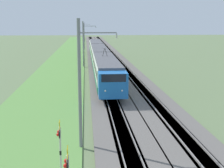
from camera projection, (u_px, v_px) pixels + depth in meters
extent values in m
cube|color=#605B56|center=(99.00, 63.00, 63.65)|extent=(240.00, 4.40, 0.30)
cube|color=#605B56|center=(120.00, 63.00, 64.01)|extent=(240.00, 4.40, 0.30)
cube|color=#4C4238|center=(99.00, 63.00, 63.65)|extent=(240.00, 1.57, 0.30)
cube|color=gray|center=(96.00, 62.00, 63.56)|extent=(240.00, 0.07, 0.15)
cube|color=gray|center=(101.00, 62.00, 63.65)|extent=(240.00, 0.07, 0.15)
cube|color=#4C4238|center=(120.00, 63.00, 64.01)|extent=(240.00, 1.57, 0.30)
cube|color=gray|center=(117.00, 62.00, 63.92)|extent=(240.00, 0.07, 0.15)
cube|color=gray|center=(122.00, 62.00, 64.01)|extent=(240.00, 0.07, 0.15)
cube|color=#5B8E42|center=(63.00, 64.00, 63.07)|extent=(240.00, 8.36, 0.12)
cube|color=blue|center=(113.00, 85.00, 31.12)|extent=(2.12, 2.88, 2.51)
cube|color=black|center=(113.00, 77.00, 30.65)|extent=(1.53, 2.40, 0.75)
sphere|color=#F2EAC6|center=(105.00, 91.00, 30.14)|extent=(0.20, 0.20, 0.20)
sphere|color=#F2EAC6|center=(122.00, 91.00, 30.28)|extent=(0.20, 0.20, 0.20)
cube|color=#196B47|center=(106.00, 77.00, 40.98)|extent=(17.70, 3.00, 0.70)
cube|color=silver|center=(106.00, 67.00, 40.74)|extent=(17.70, 3.00, 1.81)
cube|color=black|center=(106.00, 66.00, 40.71)|extent=(16.28, 3.02, 0.76)
cube|color=#515156|center=(106.00, 59.00, 40.54)|extent=(17.70, 2.76, 0.25)
cube|color=black|center=(106.00, 81.00, 41.10)|extent=(16.81, 2.55, 0.55)
cylinder|color=black|center=(106.00, 92.00, 34.14)|extent=(0.86, 0.12, 0.86)
cylinder|color=black|center=(115.00, 92.00, 34.23)|extent=(0.86, 0.12, 0.86)
cube|color=#196B47|center=(100.00, 60.00, 59.91)|extent=(19.82, 3.00, 0.70)
cube|color=silver|center=(100.00, 53.00, 59.66)|extent=(19.82, 3.00, 1.81)
cube|color=black|center=(99.00, 52.00, 59.63)|extent=(18.23, 3.02, 0.76)
cube|color=#515156|center=(99.00, 48.00, 59.46)|extent=(19.82, 2.76, 0.25)
cube|color=black|center=(100.00, 63.00, 60.03)|extent=(18.83, 2.55, 0.55)
cube|color=#196B47|center=(96.00, 50.00, 79.86)|extent=(19.82, 3.00, 0.70)
cube|color=silver|center=(96.00, 45.00, 79.62)|extent=(19.82, 3.00, 1.81)
cube|color=black|center=(96.00, 45.00, 79.59)|extent=(18.23, 3.02, 0.76)
cube|color=#515156|center=(96.00, 41.00, 79.42)|extent=(19.82, 2.76, 0.25)
cube|color=black|center=(96.00, 53.00, 79.98)|extent=(18.83, 2.55, 0.55)
cylinder|color=black|center=(104.00, 52.00, 42.99)|extent=(0.06, 0.33, 1.08)
cylinder|color=black|center=(106.00, 52.00, 43.02)|extent=(0.06, 0.33, 1.08)
cube|color=black|center=(111.00, 100.00, 34.35)|extent=(0.10, 0.10, 0.00)
cube|color=black|center=(68.00, 163.00, 12.81)|extent=(0.70, 0.06, 0.36)
sphere|color=red|center=(66.00, 166.00, 12.59)|extent=(0.20, 0.20, 0.20)
sphere|color=red|center=(66.00, 161.00, 13.03)|extent=(0.20, 0.20, 0.20)
cube|color=yellow|center=(67.00, 152.00, 12.72)|extent=(0.49, 0.03, 0.49)
cube|color=yellow|center=(67.00, 152.00, 12.72)|extent=(0.49, 0.03, 0.49)
cylinder|color=beige|center=(60.00, 150.00, 17.30)|extent=(0.11, 0.11, 2.73)
cylinder|color=black|center=(60.00, 153.00, 17.32)|extent=(0.12, 0.12, 0.25)
cube|color=black|center=(60.00, 133.00, 17.10)|extent=(0.70, 0.06, 0.36)
sphere|color=red|center=(58.00, 135.00, 16.88)|extent=(0.20, 0.20, 0.20)
sphere|color=red|center=(59.00, 132.00, 17.31)|extent=(0.20, 0.20, 0.20)
cube|color=yellow|center=(60.00, 125.00, 17.01)|extent=(0.49, 0.03, 0.49)
cube|color=yellow|center=(60.00, 125.00, 17.01)|extent=(0.49, 0.03, 0.49)
cylinder|color=slate|center=(80.00, 86.00, 20.22)|extent=(0.22, 0.22, 8.61)
cylinder|color=slate|center=(98.00, 33.00, 19.66)|extent=(0.08, 2.40, 0.08)
cylinder|color=#B2ADA8|center=(117.00, 36.00, 19.80)|extent=(0.10, 0.10, 0.30)
cylinder|color=slate|center=(83.00, 44.00, 58.54)|extent=(0.22, 0.22, 8.61)
cylinder|color=slate|center=(89.00, 26.00, 57.98)|extent=(0.08, 2.40, 0.08)
cylinder|color=#B2ADA8|center=(96.00, 27.00, 58.11)|extent=(0.10, 0.10, 0.30)
cylinder|color=slate|center=(84.00, 37.00, 96.90)|extent=(0.22, 0.22, 8.18)
cylinder|color=slate|center=(88.00, 26.00, 96.38)|extent=(0.08, 2.40, 0.08)
cylinder|color=#B2ADA8|center=(92.00, 27.00, 96.52)|extent=(0.10, 0.10, 0.30)
cylinder|color=slate|center=(84.00, 32.00, 135.18)|extent=(0.22, 0.22, 8.50)
cylinder|color=slate|center=(87.00, 24.00, 134.63)|extent=(0.08, 2.40, 0.08)
cylinder|color=#B2ADA8|center=(90.00, 25.00, 134.77)|extent=(0.10, 0.10, 0.30)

